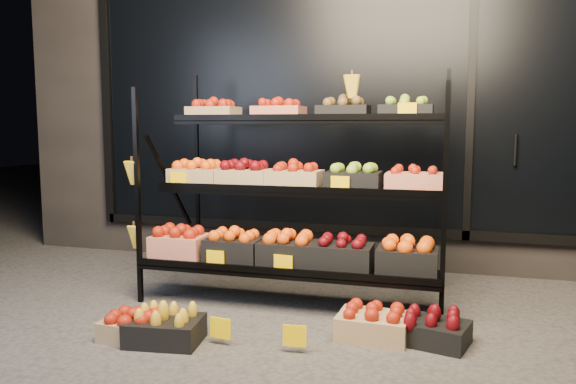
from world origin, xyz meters
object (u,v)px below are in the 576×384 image
(display_rack, at_px, (295,189))
(floor_crate_left, at_px, (133,326))
(floor_crate_midleft, at_px, (165,326))
(floor_crate_midright, at_px, (373,322))

(display_rack, relative_size, floor_crate_left, 5.95)
(display_rack, relative_size, floor_crate_midleft, 4.92)
(floor_crate_midleft, bearing_deg, display_rack, 58.29)
(display_rack, relative_size, floor_crate_midright, 5.15)
(display_rack, distance_m, floor_crate_midleft, 1.35)
(display_rack, height_order, floor_crate_midright, display_rack)
(floor_crate_left, bearing_deg, floor_crate_midleft, 8.92)
(floor_crate_midleft, bearing_deg, floor_crate_midright, 12.35)
(floor_crate_left, relative_size, floor_crate_midright, 0.87)
(display_rack, distance_m, floor_crate_left, 1.45)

